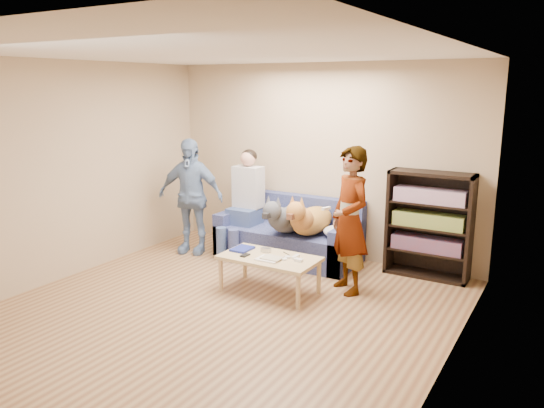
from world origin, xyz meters
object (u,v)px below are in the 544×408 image
Objects in this scene: sofa at (290,237)px; coffee_table at (269,260)px; person_seated at (244,199)px; dog_gray at (288,218)px; bookshelf at (429,222)px; dog_tan at (309,220)px; person_standing_right at (350,221)px; notebook_blue at (242,249)px; camera_silver at (266,250)px; person_standing_left at (190,196)px.

sofa is 1.73× the size of coffee_table.
person_seated is 1.19× the size of dog_gray.
bookshelf is (2.45, 0.36, -0.09)m from person_seated.
dog_tan is at bearing -27.59° from sofa.
notebook_blue is at bearing -120.17° from person_standing_right.
person_standing_right is 1.30m from notebook_blue.
dog_tan is (1.04, -0.08, -0.14)m from person_seated.
notebook_blue is 0.29m from camera_silver.
notebook_blue is 0.14× the size of sofa.
notebook_blue is 1.16m from sofa.
person_seated is 1.56m from coffee_table.
coffee_table is (0.30, -0.96, -0.25)m from dog_gray.
person_standing_left is at bearing -167.03° from bookshelf.
dog_gray is (0.10, -0.25, 0.34)m from sofa.
person_standing_left is 1.44m from dog_gray.
sofa is 0.82m from person_seated.
dog_gray is 1.03m from coffee_table.
person_standing_right is 6.39× the size of notebook_blue.
coffee_table is at bearing -89.70° from dog_tan.
person_seated is (-0.65, -0.13, 0.49)m from sofa.
dog_gray is (-0.18, 0.84, 0.18)m from camera_silver.
person_standing_right reaches higher than dog_tan.
dog_gray reaches higher than notebook_blue.
dog_tan is at bearing -162.63° from bookshelf.
person_standing_left is at bearing -151.73° from person_seated.
dog_tan is at bearing -4.35° from person_seated.
person_seated is at bearing 122.19° from notebook_blue.
dog_gray is at bearing 107.27° from coffee_table.
person_standing_right is at bearing 20.50° from notebook_blue.
camera_silver is at bearing -118.21° from person_standing_right.
dog_gray is at bearing -164.22° from bookshelf.
camera_silver is at bearing -97.44° from dog_tan.
coffee_table is (1.71, -0.72, -0.43)m from person_standing_left.
person_seated is at bearing 170.93° from dog_gray.
sofa is at bearing 11.06° from person_seated.
coffee_table is at bearing -71.66° from sofa.
sofa is (1.31, 0.48, -0.52)m from person_standing_left.
camera_silver is 1.37m from person_seated.
person_seated is at bearing 175.65° from dog_tan.
coffee_table is (0.40, -0.05, -0.06)m from notebook_blue.
person_seated is at bearing -171.62° from bookshelf.
person_seated is 1.05m from dog_tan.
camera_silver is 0.10× the size of coffee_table.
coffee_table is at bearing -134.24° from bookshelf.
notebook_blue is at bearing -142.36° from bookshelf.
camera_silver reaches higher than coffee_table.
person_standing_right is at bearing -20.58° from person_standing_left.
dog_gray is (-1.05, 0.48, -0.21)m from person_standing_right.
bookshelf is at bearing 7.40° from sofa.
person_standing_left is at bearing -170.78° from dog_tan.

